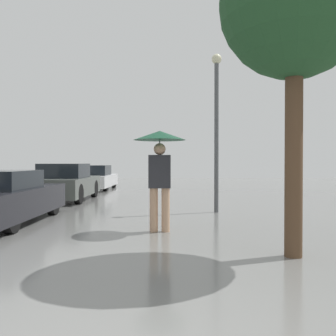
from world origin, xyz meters
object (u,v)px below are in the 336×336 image
object	(u,v)px
parked_car_third	(66,183)
street_lamp	(216,117)
parked_car_farthest	(93,178)
tree	(294,6)
pedestrian	(160,155)

from	to	relation	value
parked_car_third	street_lamp	size ratio (longest dim) A/B	0.93
parked_car_farthest	parked_car_third	bearing A→B (deg)	-88.29
tree	street_lamp	xyz separation A→B (m)	(-0.53, 4.79, -1.00)
pedestrian	parked_car_third	bearing A→B (deg)	120.51
tree	parked_car_farthest	bearing A→B (deg)	113.06
parked_car_farthest	street_lamp	distance (m)	10.23
pedestrian	street_lamp	bearing A→B (deg)	63.04
parked_car_farthest	tree	distance (m)	14.86
pedestrian	tree	bearing A→B (deg)	-44.12
parked_car_third	parked_car_farthest	size ratio (longest dim) A/B	0.96
street_lamp	tree	bearing A→B (deg)	-83.69
parked_car_third	tree	world-z (taller)	tree
parked_car_farthest	tree	size ratio (longest dim) A/B	0.88
pedestrian	street_lamp	xyz separation A→B (m)	(1.46, 2.86, 1.08)
parked_car_farthest	tree	bearing A→B (deg)	-66.94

